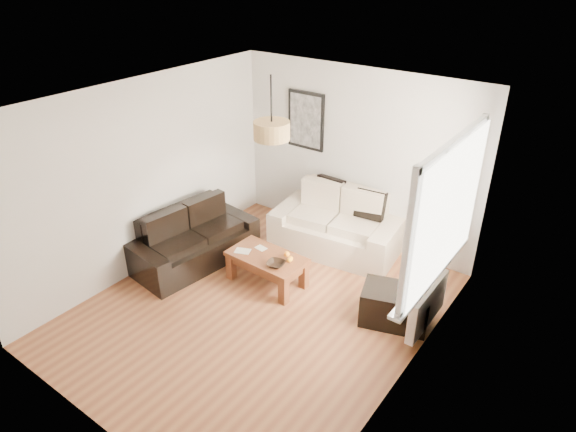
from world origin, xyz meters
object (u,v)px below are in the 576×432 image
Objects in this scene: sofa_leather at (194,238)px; ottoman at (395,306)px; loveseat_cream at (337,222)px; coffee_table at (267,269)px.

sofa_leather reaches higher than ottoman.
sofa_leather is at bearing -171.05° from ottoman.
loveseat_cream reaches higher than sofa_leather.
sofa_leather is (-1.45, -1.47, -0.07)m from loveseat_cream.
sofa_leather is at bearing -141.88° from loveseat_cream.
coffee_table is 1.74m from ottoman.
ottoman is at bearing -73.87° from sofa_leather.
ottoman is (1.43, -1.01, -0.23)m from loveseat_cream.
coffee_table is at bearing -109.95° from loveseat_cream.
sofa_leather is 2.92m from ottoman.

